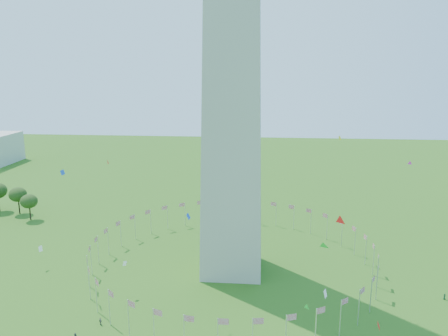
# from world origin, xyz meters

# --- Properties ---
(flag_ring) EXTENTS (80.24, 80.24, 9.00)m
(flag_ring) POSITION_xyz_m (-0.00, 50.00, 4.50)
(flag_ring) COLOR silver
(flag_ring) RESTS_ON ground
(kites_aloft) EXTENTS (103.22, 64.96, 39.40)m
(kites_aloft) POSITION_xyz_m (14.74, 24.98, 21.57)
(kites_aloft) COLOR red
(kites_aloft) RESTS_ON ground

